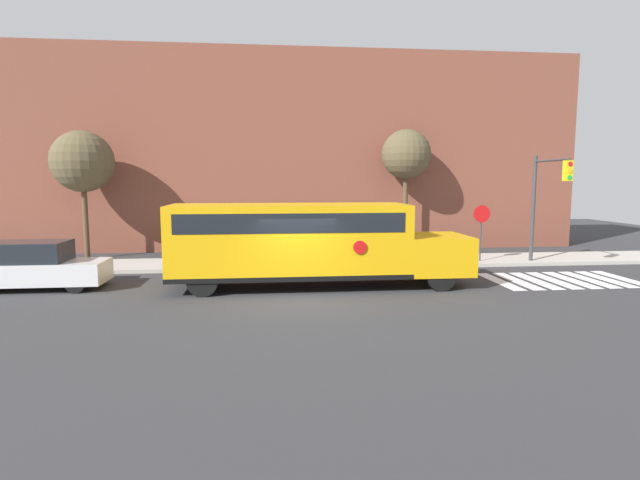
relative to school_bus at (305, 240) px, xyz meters
name	(u,v)px	position (x,y,z in m)	size (l,w,h in m)	color
ground_plane	(299,299)	(-0.34, -1.78, -1.66)	(60.00, 60.00, 0.00)	#333335
sidewalk_strip	(290,263)	(-0.34, 4.72, -1.58)	(44.00, 3.00, 0.15)	#B2ADA3
building_backdrop	(284,152)	(-0.34, 11.22, 3.61)	(32.00, 4.00, 10.54)	brown
crosswalk_stripes	(562,280)	(9.68, 0.22, -1.66)	(5.40, 3.20, 0.01)	white
school_bus	(305,240)	(0.00, 0.00, 0.00)	(10.34, 2.57, 2.90)	#EAA80F
parked_car	(35,266)	(-9.23, 0.59, -0.86)	(4.51, 1.70, 1.65)	silver
stop_sign	(481,225)	(8.12, 3.97, 0.11)	(0.76, 0.10, 2.63)	#38383A
traffic_light	(545,193)	(10.43, 2.97, 1.51)	(0.28, 2.65, 4.79)	#38383A
tree_near_sidewalk	(82,162)	(-9.85, 7.41, 2.91)	(2.86, 2.86, 6.03)	brown
tree_far_sidewalk	(406,155)	(5.82, 8.15, 3.35)	(2.53, 2.53, 6.32)	brown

